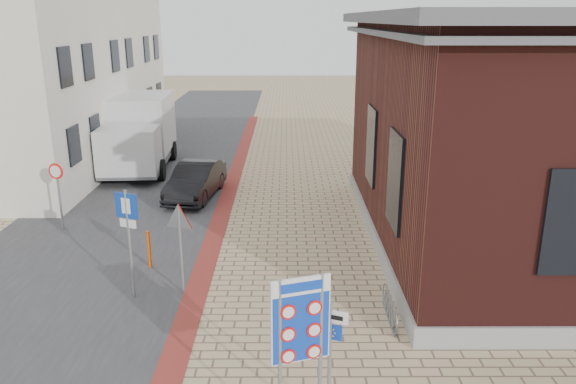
# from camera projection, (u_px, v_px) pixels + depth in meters

# --- Properties ---
(ground) EXTENTS (120.00, 120.00, 0.00)m
(ground) POSITION_uv_depth(u_px,v_px,m) (272.00, 377.00, 10.82)
(ground) COLOR tan
(ground) RESTS_ON ground
(road_strip) EXTENTS (7.00, 60.00, 0.02)m
(road_strip) POSITION_uv_depth(u_px,v_px,m) (157.00, 173.00, 25.13)
(road_strip) COLOR #38383A
(road_strip) RESTS_ON ground
(curb_strip) EXTENTS (0.60, 40.00, 0.02)m
(curb_strip) POSITION_uv_depth(u_px,v_px,m) (224.00, 209.00, 20.36)
(curb_strip) COLOR maroon
(curb_strip) RESTS_ON ground
(townhouse_mid) EXTENTS (7.40, 6.40, 9.10)m
(townhouse_mid) POSITION_uv_depth(u_px,v_px,m) (49.00, 64.00, 26.63)
(townhouse_mid) COLOR silver
(townhouse_mid) RESTS_ON ground
(townhouse_far) EXTENTS (7.40, 6.40, 8.30)m
(townhouse_far) POSITION_uv_depth(u_px,v_px,m) (92.00, 63.00, 32.47)
(townhouse_far) COLOR silver
(townhouse_far) RESTS_ON ground
(bike_rack) EXTENTS (0.08, 1.80, 0.60)m
(bike_rack) POSITION_uv_depth(u_px,v_px,m) (390.00, 308.00, 12.85)
(bike_rack) COLOR slate
(bike_rack) RESTS_ON ground
(sedan) EXTENTS (2.00, 4.22, 1.34)m
(sedan) POSITION_uv_depth(u_px,v_px,m) (196.00, 181.00, 21.53)
(sedan) COLOR black
(sedan) RESTS_ON ground
(box_truck) EXTENTS (2.97, 6.38, 3.26)m
(box_truck) POSITION_uv_depth(u_px,v_px,m) (139.00, 133.00, 25.33)
(box_truck) COLOR slate
(box_truck) RESTS_ON ground
(border_sign) EXTENTS (0.94, 0.34, 2.84)m
(border_sign) POSITION_uv_depth(u_px,v_px,m) (301.00, 324.00, 8.78)
(border_sign) COLOR gray
(border_sign) RESTS_ON ground
(essen_sign) EXTENTS (0.57, 0.26, 2.21)m
(essen_sign) POSITION_uv_depth(u_px,v_px,m) (330.00, 344.00, 9.32)
(essen_sign) COLOR gray
(essen_sign) RESTS_ON ground
(parking_sign) EXTENTS (0.58, 0.28, 2.78)m
(parking_sign) POSITION_uv_depth(u_px,v_px,m) (128.00, 224.00, 13.37)
(parking_sign) COLOR gray
(parking_sign) RESTS_ON ground
(yield_sign) EXTENTS (0.80, 0.32, 2.31)m
(yield_sign) POSITION_uv_depth(u_px,v_px,m) (179.00, 227.00, 13.64)
(yield_sign) COLOR gray
(yield_sign) RESTS_ON ground
(speed_sign) EXTENTS (0.51, 0.17, 2.23)m
(speed_sign) POSITION_uv_depth(u_px,v_px,m) (58.00, 186.00, 18.00)
(speed_sign) COLOR gray
(speed_sign) RESTS_ON ground
(bollard) EXTENTS (0.13, 0.13, 1.08)m
(bollard) POSITION_uv_depth(u_px,v_px,m) (149.00, 249.00, 15.42)
(bollard) COLOR #DC4C0B
(bollard) RESTS_ON ground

